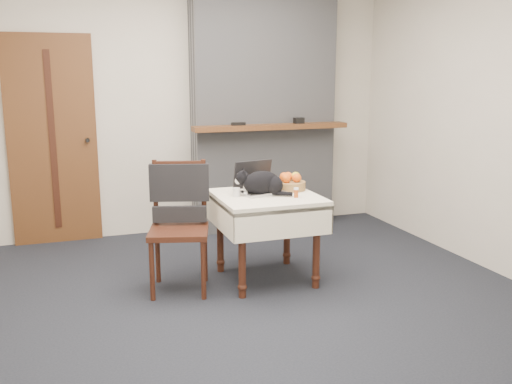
# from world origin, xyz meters

# --- Properties ---
(ground) EXTENTS (4.50, 4.50, 0.00)m
(ground) POSITION_xyz_m (0.00, 0.00, 0.00)
(ground) COLOR black
(ground) RESTS_ON ground
(room_shell) EXTENTS (4.52, 4.01, 2.61)m
(room_shell) POSITION_xyz_m (0.00, 0.46, 1.76)
(room_shell) COLOR beige
(room_shell) RESTS_ON ground
(door) EXTENTS (0.82, 0.10, 2.00)m
(door) POSITION_xyz_m (-1.20, 1.97, 1.00)
(door) COLOR brown
(door) RESTS_ON ground
(chimney) EXTENTS (1.62, 0.48, 2.60)m
(chimney) POSITION_xyz_m (0.90, 1.85, 1.30)
(chimney) COLOR gray
(chimney) RESTS_ON ground
(side_table) EXTENTS (0.78, 0.78, 0.70)m
(side_table) POSITION_xyz_m (0.37, 0.32, 0.59)
(side_table) COLOR #3D1B10
(side_table) RESTS_ON ground
(laptop) EXTENTS (0.39, 0.35, 0.25)m
(laptop) POSITION_xyz_m (0.34, 0.43, 0.76)
(laptop) COLOR #B7B7BC
(laptop) RESTS_ON side_table
(cat) EXTENTS (0.42, 0.29, 0.22)m
(cat) POSITION_xyz_m (0.34, 0.33, 0.79)
(cat) COLOR black
(cat) RESTS_ON side_table
(cream_jar) EXTENTS (0.06, 0.06, 0.07)m
(cream_jar) POSITION_xyz_m (0.13, 0.34, 0.73)
(cream_jar) COLOR silver
(cream_jar) RESTS_ON side_table
(pill_bottle) EXTENTS (0.04, 0.04, 0.08)m
(pill_bottle) POSITION_xyz_m (0.56, 0.15, 0.74)
(pill_bottle) COLOR #A04213
(pill_bottle) RESTS_ON side_table
(fruit_basket) EXTENTS (0.25, 0.25, 0.14)m
(fruit_basket) POSITION_xyz_m (0.62, 0.44, 0.76)
(fruit_basket) COLOR olive
(fruit_basket) RESTS_ON side_table
(desk_clutter) EXTENTS (0.14, 0.07, 0.01)m
(desk_clutter) POSITION_xyz_m (0.54, 0.40, 0.70)
(desk_clutter) COLOR black
(desk_clutter) RESTS_ON side_table
(chair) EXTENTS (0.55, 0.54, 0.99)m
(chair) POSITION_xyz_m (-0.31, 0.41, 0.63)
(chair) COLOR #3D1B10
(chair) RESTS_ON ground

